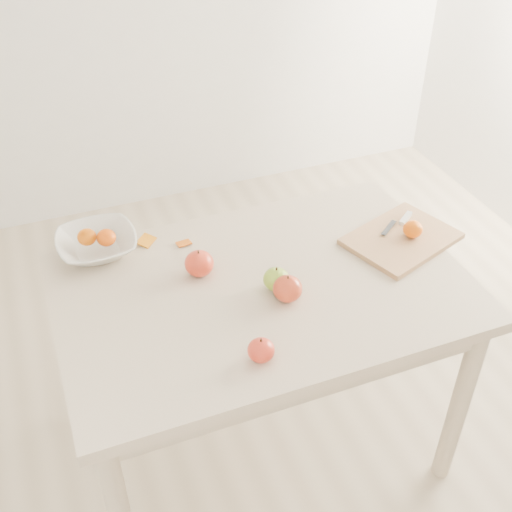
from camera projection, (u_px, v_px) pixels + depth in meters
name	position (u px, v px, depth m)	size (l,w,h in m)	color
ground	(261.00, 441.00, 2.34)	(3.50, 3.50, 0.00)	#C6B293
table	(262.00, 309.00, 1.94)	(1.20, 0.80, 0.75)	beige
cutting_board	(401.00, 239.00, 2.05)	(0.34, 0.25, 0.02)	tan
board_tangerine	(413.00, 229.00, 2.03)	(0.06, 0.06, 0.05)	orange
fruit_bowl	(97.00, 244.00, 1.99)	(0.25, 0.25, 0.06)	silver
bowl_tangerine_near	(87.00, 237.00, 1.97)	(0.06, 0.06, 0.05)	#D76007
bowl_tangerine_far	(106.00, 237.00, 1.97)	(0.06, 0.06, 0.05)	#D23D07
orange_peel_a	(146.00, 242.00, 2.05)	(0.06, 0.04, 0.00)	#CA700E
orange_peel_b	(184.00, 244.00, 2.04)	(0.04, 0.04, 0.00)	#CA580E
paring_knife	(403.00, 220.00, 2.10)	(0.16, 0.09, 0.01)	silver
apple_green	(276.00, 279.00, 1.85)	(0.08, 0.08, 0.07)	#60881D
apple_red_e	(288.00, 289.00, 1.81)	(0.08, 0.08, 0.08)	maroon
apple_red_a	(199.00, 263.00, 1.90)	(0.09, 0.09, 0.08)	#A50A18
apple_red_c	(261.00, 350.00, 1.63)	(0.07, 0.07, 0.06)	#A00708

